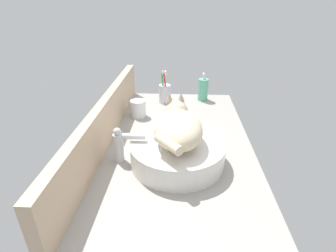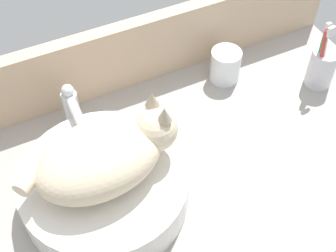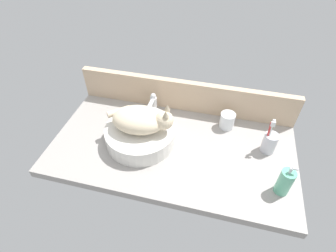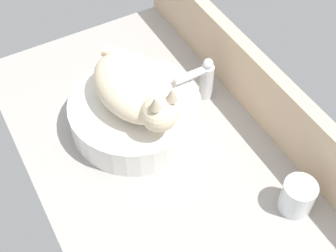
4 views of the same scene
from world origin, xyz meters
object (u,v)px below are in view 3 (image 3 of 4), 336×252
water_glass (227,121)px  soap_dispenser (285,182)px  cat (142,119)px  toothbrush_cup (269,142)px  sink_basin (141,135)px  faucet (153,104)px

water_glass → soap_dispenser: bearing=-53.1°
cat → soap_dispenser: size_ratio=2.06×
cat → toothbrush_cup: size_ratio=1.73×
cat → soap_dispenser: 66.19cm
sink_basin → faucet: size_ratio=2.49×
cat → toothbrush_cup: cat is taller
sink_basin → water_glass: same height
cat → water_glass: bearing=27.7°
sink_basin → water_glass: size_ratio=3.99×
sink_basin → cat: (1.35, 0.23, 10.00)cm
toothbrush_cup → water_glass: (-20.30, 12.02, -1.86)cm
cat → faucet: cat is taller
faucet → water_glass: 39.95cm
faucet → toothbrush_cup: toothbrush_cup is taller
soap_dispenser → water_glass: bearing=126.9°
soap_dispenser → water_glass: size_ratio=1.85×
sink_basin → toothbrush_cup: bearing=8.1°
soap_dispenser → cat: bearing=168.1°
cat → water_glass: size_ratio=3.81×
soap_dispenser → water_glass: 42.50cm
faucet → soap_dispenser: 73.41cm
toothbrush_cup → water_glass: toothbrush_cup is taller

